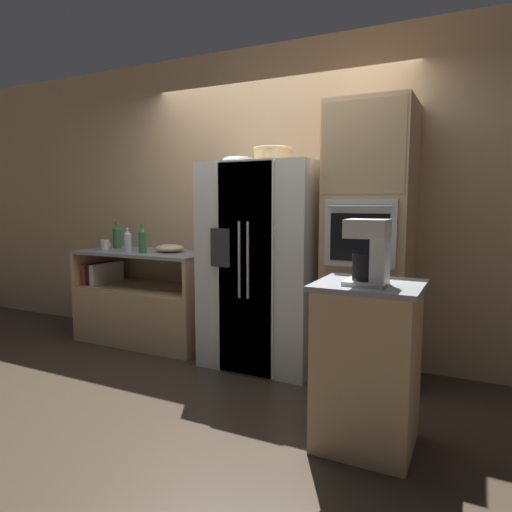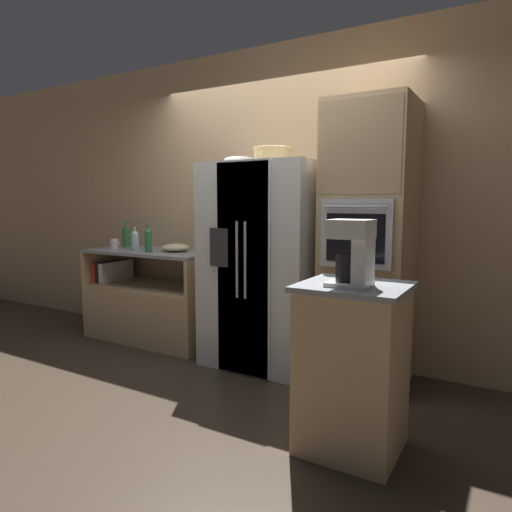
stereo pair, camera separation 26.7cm
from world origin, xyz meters
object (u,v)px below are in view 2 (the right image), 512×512
wall_oven (368,244)px  coffee_maker (355,250)px  bottle_wide (135,240)px  fruit_bowl (239,160)px  mixing_bowl (175,248)px  bottle_tall (148,240)px  bottle_short (127,236)px  wicker_basket (273,154)px  mug (114,244)px  refrigerator (265,265)px

wall_oven → coffee_maker: (0.26, -1.11, 0.07)m
bottle_wide → coffee_maker: 2.80m
bottle_wide → fruit_bowl: bearing=0.2°
mixing_bowl → bottle_tall: bearing=-135.7°
bottle_tall → coffee_maker: size_ratio=0.78×
fruit_bowl → bottle_tall: 1.24m
bottle_short → fruit_bowl: bearing=-6.6°
wall_oven → wicker_basket: 1.06m
bottle_short → bottle_tall: bearing=-24.1°
bottle_short → wall_oven: bearing=-1.8°
mixing_bowl → mug: bearing=-172.3°
bottle_short → bottle_wide: bottle_short is taller
fruit_bowl → coffee_maker: bearing=-36.6°
bottle_tall → mixing_bowl: (0.18, 0.18, -0.08)m
wall_oven → bottle_short: size_ratio=7.74×
mug → bottle_short: bearing=87.2°
refrigerator → mug: 1.80m
fruit_bowl → bottle_short: (-1.55, 0.18, -0.71)m
fruit_bowl → bottle_short: 1.72m
wicker_basket → bottle_tall: wicker_basket is taller
mug → coffee_maker: size_ratio=0.34×
wall_oven → mug: (-2.67, -0.08, -0.11)m
wicker_basket → mixing_bowl: (-1.15, 0.13, -0.83)m
refrigerator → bottle_short: size_ratio=6.21×
fruit_bowl → refrigerator: bearing=7.6°
coffee_maker → wicker_basket: bearing=136.1°
bottle_tall → bottle_wide: (-0.24, 0.06, -0.02)m
bottle_tall → bottle_wide: bottle_tall is taller
refrigerator → bottle_tall: bearing=-175.5°
bottle_short → mixing_bowl: bottle_short is taller
bottle_tall → mug: size_ratio=2.26×
bottle_short → coffee_maker: coffee_maker is taller
wicker_basket → bottle_tall: (-1.34, -0.05, -0.75)m
fruit_bowl → wicker_basket: bearing=-3.1°
wall_oven → mixing_bowl: 1.93m
refrigerator → mixing_bowl: size_ratio=6.25×
bottle_short → bottle_wide: 0.36m
bottle_short → mug: 0.18m
mug → coffee_maker: (2.92, -1.02, 0.18)m
bottle_wide → coffee_maker: bearing=-21.1°
bottle_wide → mixing_bowl: 0.45m
wall_oven → mug: wall_oven is taller
fruit_bowl → bottle_wide: bearing=-179.8°
wicker_basket → coffee_maker: (1.03, -0.99, -0.64)m
wall_oven → mug: bearing=-178.2°
bottle_tall → mug: bottle_tall is taller
refrigerator → mug: refrigerator is taller
wicker_basket → bottle_wide: bearing=179.5°
mixing_bowl → fruit_bowl: bearing=-7.8°
wicker_basket → mug: (-1.89, 0.03, -0.82)m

